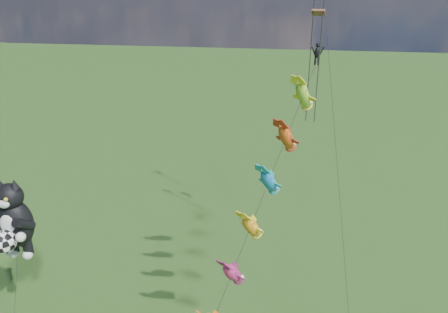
# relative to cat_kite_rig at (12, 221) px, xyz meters

# --- Properties ---
(cat_kite_rig) EXTENTS (2.73, 4.19, 11.63)m
(cat_kite_rig) POSITION_rel_cat_kite_rig_xyz_m (0.00, 0.00, 0.00)
(cat_kite_rig) COLOR brown
(cat_kite_rig) RESTS_ON ground
(fish_windsock_rig) EXTENTS (7.83, 14.03, 20.18)m
(fish_windsock_rig) POSITION_rel_cat_kite_rig_xyz_m (16.44, 0.00, 2.69)
(fish_windsock_rig) COLOR brown
(fish_windsock_rig) RESTS_ON ground
(parafoil_rig) EXTENTS (4.10, 17.20, 25.58)m
(parafoil_rig) POSITION_rel_cat_kite_rig_xyz_m (19.70, 12.80, 10.14)
(parafoil_rig) COLOR brown
(parafoil_rig) RESTS_ON ground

